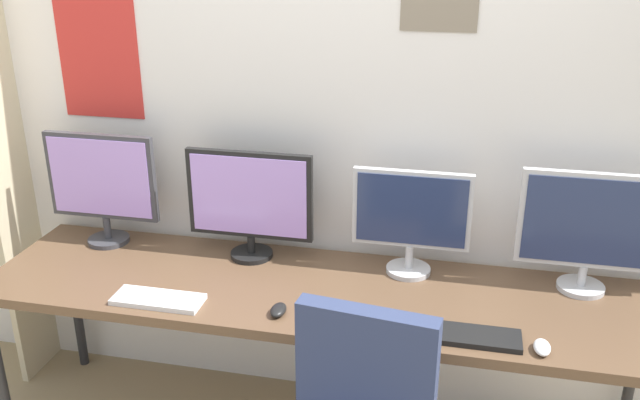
{
  "coord_description": "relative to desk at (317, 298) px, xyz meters",
  "views": [
    {
      "loc": [
        0.51,
        -1.68,
        2.05
      ],
      "look_at": [
        0.0,
        0.65,
        1.09
      ],
      "focal_mm": 38.39,
      "sensor_mm": 36.0,
      "label": 1
    }
  ],
  "objects": [
    {
      "name": "keyboard_right",
      "position": [
        0.56,
        -0.23,
        0.06
      ],
      "size": [
        0.4,
        0.13,
        0.02
      ],
      "primitive_type": "cube",
      "color": "black",
      "rests_on": "desk"
    },
    {
      "name": "mouse_left_side",
      "position": [
        -0.1,
        -0.22,
        0.06
      ],
      "size": [
        0.06,
        0.1,
        0.03
      ],
      "primitive_type": "ellipsoid",
      "color": "black",
      "rests_on": "desk"
    },
    {
      "name": "desk",
      "position": [
        0.0,
        0.0,
        0.0
      ],
      "size": [
        2.64,
        0.68,
        0.74
      ],
      "color": "brown",
      "rests_on": "ground_plane"
    },
    {
      "name": "keyboard_left",
      "position": [
        -0.56,
        -0.23,
        0.06
      ],
      "size": [
        0.34,
        0.13,
        0.02
      ],
      "primitive_type": "cube",
      "color": "silver",
      "rests_on": "desk"
    },
    {
      "name": "monitor_center_left",
      "position": [
        -0.33,
        0.21,
        0.3
      ],
      "size": [
        0.53,
        0.18,
        0.47
      ],
      "color": "black",
      "rests_on": "desk"
    },
    {
      "name": "mouse_right_side",
      "position": [
        0.82,
        -0.26,
        0.06
      ],
      "size": [
        0.06,
        0.1,
        0.03
      ],
      "primitive_type": "ellipsoid",
      "color": "silver",
      "rests_on": "desk"
    },
    {
      "name": "monitor_far_right",
      "position": [
        1.0,
        0.21,
        0.31
      ],
      "size": [
        0.53,
        0.18,
        0.48
      ],
      "color": "silver",
      "rests_on": "desk"
    },
    {
      "name": "wall_back",
      "position": [
        -0.0,
        0.42,
        0.61
      ],
      "size": [
        5.04,
        0.11,
        2.6
      ],
      "color": "silver",
      "rests_on": "ground_plane"
    },
    {
      "name": "monitor_far_left",
      "position": [
        -1.0,
        0.21,
        0.32
      ],
      "size": [
        0.49,
        0.18,
        0.5
      ],
      "color": "#38383D",
      "rests_on": "desk"
    },
    {
      "name": "monitor_center_right",
      "position": [
        0.33,
        0.21,
        0.29
      ],
      "size": [
        0.47,
        0.18,
        0.43
      ],
      "color": "silver",
      "rests_on": "desk"
    }
  ]
}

